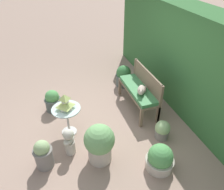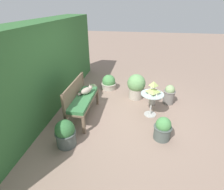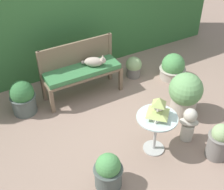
{
  "view_description": "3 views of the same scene",
  "coord_description": "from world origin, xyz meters",
  "px_view_note": "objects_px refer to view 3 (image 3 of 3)",
  "views": [
    {
      "loc": [
        3.62,
        -0.81,
        3.26
      ],
      "look_at": [
        -0.13,
        0.45,
        0.55
      ],
      "focal_mm": 35.0,
      "sensor_mm": 36.0,
      "label": 1
    },
    {
      "loc": [
        -3.84,
        -0.21,
        2.64
      ],
      "look_at": [
        -0.22,
        0.38,
        0.7
      ],
      "focal_mm": 28.0,
      "sensor_mm": 36.0,
      "label": 2
    },
    {
      "loc": [
        -1.94,
        -3.05,
        3.47
      ],
      "look_at": [
        -0.1,
        0.24,
        0.53
      ],
      "focal_mm": 50.0,
      "sensor_mm": 36.0,
      "label": 3
    }
  ],
  "objects_px": {
    "potted_plant_bench_right": "(173,68)",
    "potted_plant_patio_mid": "(108,171)",
    "garden_bench": "(82,73)",
    "potted_plant_table_near": "(219,141)",
    "pagoda_birdhouse": "(158,109)",
    "potted_plant_bench_left": "(23,98)",
    "cat": "(95,62)",
    "potted_plant_table_far": "(134,67)",
    "garden_bust": "(189,124)",
    "potted_plant_hedge_corner": "(185,94)",
    "patio_table": "(156,124)"
  },
  "relations": [
    {
      "from": "cat",
      "to": "potted_plant_bench_left",
      "type": "bearing_deg",
      "value": -153.74
    },
    {
      "from": "garden_bust",
      "to": "potted_plant_table_near",
      "type": "bearing_deg",
      "value": -31.95
    },
    {
      "from": "cat",
      "to": "garden_bust",
      "type": "xyz_separation_m",
      "value": [
        0.67,
        -1.74,
        -0.34
      ]
    },
    {
      "from": "pagoda_birdhouse",
      "to": "potted_plant_bench_left",
      "type": "distance_m",
      "value": 2.3
    },
    {
      "from": "garden_bench",
      "to": "potted_plant_bench_left",
      "type": "distance_m",
      "value": 1.08
    },
    {
      "from": "garden_bench",
      "to": "pagoda_birdhouse",
      "type": "relative_size",
      "value": 4.14
    },
    {
      "from": "potted_plant_hedge_corner",
      "to": "cat",
      "type": "bearing_deg",
      "value": 128.52
    },
    {
      "from": "potted_plant_patio_mid",
      "to": "potted_plant_table_far",
      "type": "bearing_deg",
      "value": 50.35
    },
    {
      "from": "cat",
      "to": "garden_bust",
      "type": "relative_size",
      "value": 0.65
    },
    {
      "from": "garden_bench",
      "to": "potted_plant_table_near",
      "type": "xyz_separation_m",
      "value": [
        1.05,
        -2.24,
        -0.18
      ]
    },
    {
      "from": "garden_bust",
      "to": "potted_plant_table_far",
      "type": "relative_size",
      "value": 1.38
    },
    {
      "from": "cat",
      "to": "potted_plant_table_far",
      "type": "bearing_deg",
      "value": 36.03
    },
    {
      "from": "garden_bust",
      "to": "potted_plant_bench_right",
      "type": "height_order",
      "value": "garden_bust"
    },
    {
      "from": "potted_plant_hedge_corner",
      "to": "potted_plant_bench_right",
      "type": "xyz_separation_m",
      "value": [
        0.51,
        0.94,
        -0.19
      ]
    },
    {
      "from": "garden_bench",
      "to": "potted_plant_hedge_corner",
      "type": "bearing_deg",
      "value": -46.31
    },
    {
      "from": "potted_plant_table_near",
      "to": "cat",
      "type": "bearing_deg",
      "value": 110.37
    },
    {
      "from": "pagoda_birdhouse",
      "to": "potted_plant_patio_mid",
      "type": "distance_m",
      "value": 1.05
    },
    {
      "from": "potted_plant_bench_left",
      "to": "potted_plant_patio_mid",
      "type": "bearing_deg",
      "value": -75.3
    },
    {
      "from": "garden_bench",
      "to": "pagoda_birdhouse",
      "type": "distance_m",
      "value": 1.76
    },
    {
      "from": "garden_bust",
      "to": "potted_plant_bench_right",
      "type": "bearing_deg",
      "value": 100.53
    },
    {
      "from": "garden_bench",
      "to": "potted_plant_bench_right",
      "type": "height_order",
      "value": "garden_bench"
    },
    {
      "from": "pagoda_birdhouse",
      "to": "potted_plant_bench_right",
      "type": "xyz_separation_m",
      "value": [
        1.39,
        1.36,
        -0.55
      ]
    },
    {
      "from": "cat",
      "to": "garden_bench",
      "type": "bearing_deg",
      "value": -157.97
    },
    {
      "from": "garden_bench",
      "to": "potted_plant_bench_left",
      "type": "bearing_deg",
      "value": 177.22
    },
    {
      "from": "potted_plant_patio_mid",
      "to": "potted_plant_bench_left",
      "type": "distance_m",
      "value": 2.04
    },
    {
      "from": "garden_bench",
      "to": "potted_plant_bench_right",
      "type": "bearing_deg",
      "value": -11.14
    },
    {
      "from": "potted_plant_table_far",
      "to": "potted_plant_table_near",
      "type": "distance_m",
      "value": 2.31
    },
    {
      "from": "cat",
      "to": "patio_table",
      "type": "height_order",
      "value": "cat"
    },
    {
      "from": "cat",
      "to": "potted_plant_patio_mid",
      "type": "relative_size",
      "value": 0.7
    },
    {
      "from": "potted_plant_patio_mid",
      "to": "potted_plant_bench_left",
      "type": "height_order",
      "value": "potted_plant_bench_left"
    },
    {
      "from": "patio_table",
      "to": "potted_plant_bench_left",
      "type": "relative_size",
      "value": 1.06
    },
    {
      "from": "potted_plant_patio_mid",
      "to": "potted_plant_table_near",
      "type": "distance_m",
      "value": 1.62
    },
    {
      "from": "potted_plant_bench_right",
      "to": "garden_bust",
      "type": "bearing_deg",
      "value": -120.24
    },
    {
      "from": "potted_plant_bench_left",
      "to": "garden_bench",
      "type": "bearing_deg",
      "value": -2.78
    },
    {
      "from": "pagoda_birdhouse",
      "to": "potted_plant_bench_left",
      "type": "bearing_deg",
      "value": 128.63
    },
    {
      "from": "potted_plant_patio_mid",
      "to": "potted_plant_table_far",
      "type": "xyz_separation_m",
      "value": [
        1.64,
        1.98,
        -0.05
      ]
    },
    {
      "from": "potted_plant_table_far",
      "to": "patio_table",
      "type": "bearing_deg",
      "value": -113.28
    },
    {
      "from": "potted_plant_bench_right",
      "to": "potted_plant_patio_mid",
      "type": "bearing_deg",
      "value": -145.21
    },
    {
      "from": "potted_plant_table_near",
      "to": "potted_plant_bench_left",
      "type": "bearing_deg",
      "value": 132.6
    },
    {
      "from": "potted_plant_hedge_corner",
      "to": "potted_plant_table_far",
      "type": "height_order",
      "value": "potted_plant_hedge_corner"
    },
    {
      "from": "potted_plant_table_far",
      "to": "potted_plant_bench_right",
      "type": "distance_m",
      "value": 0.75
    },
    {
      "from": "patio_table",
      "to": "potted_plant_bench_right",
      "type": "distance_m",
      "value": 1.97
    },
    {
      "from": "garden_bench",
      "to": "potted_plant_table_near",
      "type": "relative_size",
      "value": 2.38
    },
    {
      "from": "cat",
      "to": "pagoda_birdhouse",
      "type": "bearing_deg",
      "value": -56.17
    },
    {
      "from": "cat",
      "to": "potted_plant_table_near",
      "type": "xyz_separation_m",
      "value": [
        0.82,
        -2.21,
        -0.35
      ]
    },
    {
      "from": "patio_table",
      "to": "potted_plant_table_far",
      "type": "relative_size",
      "value": 1.52
    },
    {
      "from": "potted_plant_table_near",
      "to": "potted_plant_bench_right",
      "type": "distance_m",
      "value": 2.02
    },
    {
      "from": "cat",
      "to": "garden_bust",
      "type": "bearing_deg",
      "value": -38.85
    },
    {
      "from": "potted_plant_bench_right",
      "to": "cat",
      "type": "bearing_deg",
      "value": 168.38
    },
    {
      "from": "patio_table",
      "to": "cat",
      "type": "bearing_deg",
      "value": 93.87
    }
  ]
}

